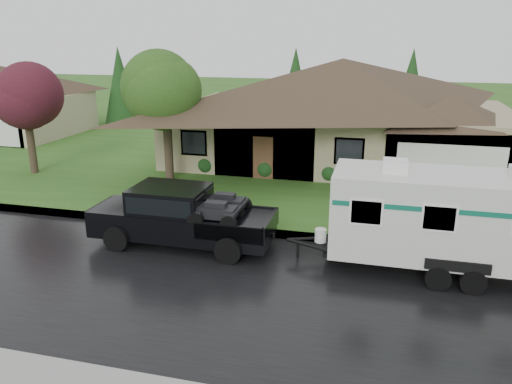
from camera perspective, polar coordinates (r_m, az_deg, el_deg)
ground at (r=16.35m, az=-2.43°, el=-7.63°), size 140.00×140.00×0.00m
road at (r=14.65m, az=-4.71°, el=-10.81°), size 140.00×8.00×0.01m
curb at (r=18.30m, az=-0.40°, el=-4.53°), size 140.00×0.50×0.15m
lawn at (r=30.27m, az=5.77°, el=4.28°), size 140.00×26.00×0.15m
house_main at (r=28.27m, az=10.29°, el=10.41°), size 19.44×10.80×6.90m
house_far at (r=39.98m, az=-26.96°, el=9.93°), size 10.80×8.64×5.80m
tree_left_green at (r=24.05m, az=-10.31°, el=11.06°), size 3.67×3.67×6.07m
tree_red at (r=27.61m, az=-24.91°, el=9.70°), size 3.32×3.32×5.50m
shrub_row at (r=24.40m, az=8.39°, el=2.36°), size 13.60×1.00×1.00m
pickup_truck at (r=17.21m, az=-8.79°, el=-2.54°), size 6.18×2.35×2.06m
travel_trailer at (r=15.85m, az=21.91°, el=-2.67°), size 7.63×2.68×3.42m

